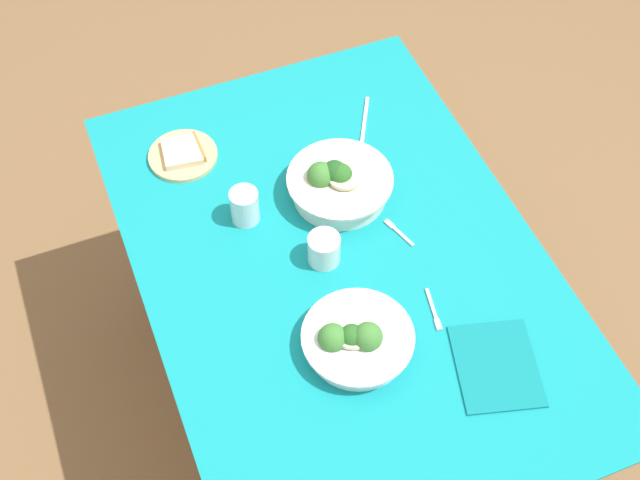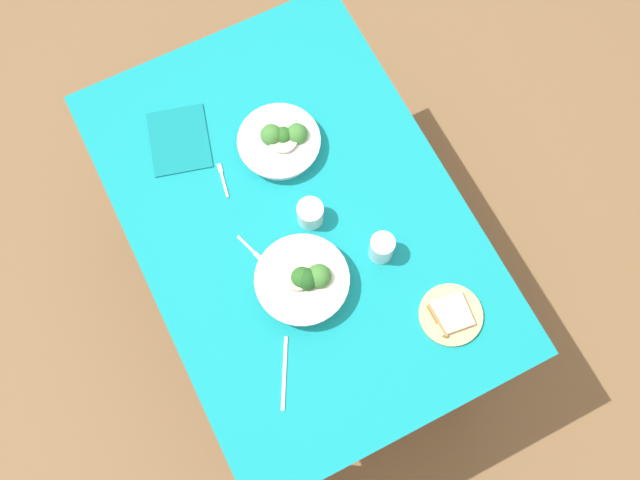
# 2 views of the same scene
# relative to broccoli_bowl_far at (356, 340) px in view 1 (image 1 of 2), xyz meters

# --- Properties ---
(ground_plane) EXTENTS (6.00, 6.00, 0.00)m
(ground_plane) POSITION_rel_broccoli_bowl_far_xyz_m (0.22, -0.06, -0.78)
(ground_plane) COLOR brown
(dining_table) EXTENTS (1.35, 0.92, 0.75)m
(dining_table) POSITION_rel_broccoli_bowl_far_xyz_m (0.22, -0.06, -0.15)
(dining_table) COLOR teal
(dining_table) RESTS_ON ground_plane
(broccoli_bowl_far) EXTENTS (0.24, 0.24, 0.09)m
(broccoli_bowl_far) POSITION_rel_broccoli_bowl_far_xyz_m (0.00, 0.00, 0.00)
(broccoli_bowl_far) COLOR white
(broccoli_bowl_far) RESTS_ON dining_table
(broccoli_bowl_near) EXTENTS (0.26, 0.26, 0.11)m
(broccoli_bowl_near) POSITION_rel_broccoli_bowl_far_xyz_m (0.41, -0.13, 0.01)
(broccoli_bowl_near) COLOR silver
(broccoli_bowl_near) RESTS_ON dining_table
(bread_side_plate) EXTENTS (0.18, 0.18, 0.03)m
(bread_side_plate) POSITION_rel_broccoli_bowl_far_xyz_m (0.67, 0.19, -0.02)
(bread_side_plate) COLOR #D6B27A
(bread_side_plate) RESTS_ON dining_table
(water_glass_center) EXTENTS (0.08, 0.08, 0.08)m
(water_glass_center) POSITION_rel_broccoli_bowl_far_xyz_m (0.24, -0.02, 0.01)
(water_glass_center) COLOR silver
(water_glass_center) RESTS_ON dining_table
(water_glass_side) EXTENTS (0.07, 0.07, 0.09)m
(water_glass_side) POSITION_rel_broccoli_bowl_far_xyz_m (0.43, 0.11, 0.01)
(water_glass_side) COLOR silver
(water_glass_side) RESTS_ON dining_table
(fork_by_far_bowl) EXTENTS (0.10, 0.04, 0.00)m
(fork_by_far_bowl) POSITION_rel_broccoli_bowl_far_xyz_m (0.25, -0.22, -0.03)
(fork_by_far_bowl) COLOR #B7B7BC
(fork_by_far_bowl) RESTS_ON dining_table
(fork_by_near_bowl) EXTENTS (0.11, 0.03, 0.00)m
(fork_by_near_bowl) POSITION_rel_broccoli_bowl_far_xyz_m (0.02, -0.20, -0.03)
(fork_by_near_bowl) COLOR #B7B7BC
(fork_by_near_bowl) RESTS_ON dining_table
(table_knife_left) EXTENTS (0.18, 0.10, 0.00)m
(table_knife_left) POSITION_rel_broccoli_bowl_far_xyz_m (0.61, -0.29, -0.03)
(table_knife_left) COLOR #B7B7BC
(table_knife_left) RESTS_ON dining_table
(napkin_folded_upper) EXTENTS (0.25, 0.22, 0.01)m
(napkin_folded_upper) POSITION_rel_broccoli_bowl_far_xyz_m (-0.15, -0.26, -0.03)
(napkin_folded_upper) COLOR #0F777D
(napkin_folded_upper) RESTS_ON dining_table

